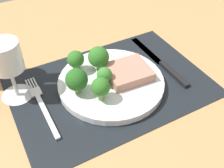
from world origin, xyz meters
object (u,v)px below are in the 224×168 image
(steak, at_px, (128,72))
(fork, at_px, (42,105))
(plate, at_px, (111,83))
(wine_glass, at_px, (7,61))
(knife, at_px, (163,64))

(steak, height_order, fork, steak)
(plate, xyz_separation_m, wine_glass, (-0.19, 0.07, 0.09))
(fork, bearing_deg, steak, -6.91)
(plate, xyz_separation_m, knife, (0.15, 0.01, -0.00))
(fork, distance_m, knife, 0.31)
(fork, bearing_deg, wine_glass, 120.44)
(plate, relative_size, wine_glass, 1.74)
(steak, height_order, wine_glass, wine_glass)
(fork, bearing_deg, plate, -6.37)
(plate, xyz_separation_m, steak, (0.04, -0.01, 0.02))
(plate, distance_m, fork, 0.16)
(fork, xyz_separation_m, knife, (0.31, -0.01, 0.00))
(plate, distance_m, wine_glass, 0.22)
(plate, bearing_deg, wine_glass, 159.43)
(wine_glass, bearing_deg, plate, -20.57)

